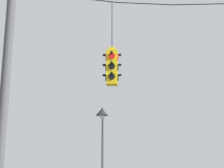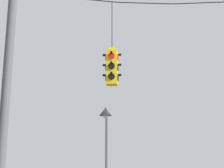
% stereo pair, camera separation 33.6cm
% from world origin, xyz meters
% --- Properties ---
extents(utility_pole_left, '(0.29, 0.29, 8.56)m').
position_xyz_m(utility_pole_left, '(-6.18, 0.45, 4.27)').
color(utility_pole_left, '#4C4C51').
rests_on(utility_pole_left, ground_plane).
extents(traffic_light_over_intersection, '(0.58, 0.58, 2.78)m').
position_xyz_m(traffic_light_over_intersection, '(-2.85, 0.45, 5.32)').
color(traffic_light_over_intersection, yellow).
extents(street_lamp, '(0.54, 0.92, 4.87)m').
position_xyz_m(street_lamp, '(-3.51, 5.21, 3.79)').
color(street_lamp, '#515156').
rests_on(street_lamp, ground_plane).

